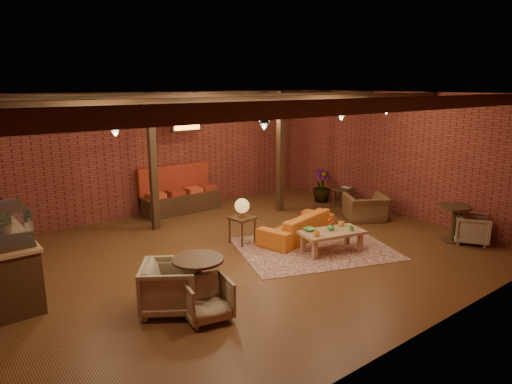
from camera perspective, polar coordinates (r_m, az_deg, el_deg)
floor at (r=9.40m, az=-2.00°, el=-7.78°), size 10.00×10.00×0.00m
ceiling at (r=8.77m, az=-2.17°, el=12.12°), size 10.00×8.00×0.02m
wall_back at (r=12.37m, az=-13.07°, el=4.71°), size 10.00×0.02×3.20m
wall_front at (r=6.26m, az=20.00°, el=-4.08°), size 10.00×0.02×3.20m
wall_right at (r=12.51m, az=16.86°, el=4.57°), size 0.02×8.00×3.20m
ceiling_beams at (r=8.77m, az=-2.17°, el=11.33°), size 9.80×6.40×0.22m
ceiling_pipe at (r=10.12m, az=-7.55°, el=10.20°), size 9.60×0.12×0.12m
post_left at (r=10.86m, az=-12.78°, el=3.56°), size 0.16×0.16×3.20m
post_right at (r=12.21m, az=3.07°, el=4.93°), size 0.16×0.16×3.20m
service_counter at (r=8.57m, az=-29.29°, el=-6.00°), size 0.80×2.50×1.60m
plant_counter at (r=8.66m, az=-29.17°, el=-2.89°), size 0.35×0.39×0.30m
banquette at (r=12.44m, az=-9.42°, el=-0.24°), size 2.10×0.70×1.00m
service_sign at (r=11.75m, az=-8.70°, el=8.15°), size 0.86×0.06×0.30m
ceiling_spotlights at (r=8.78m, az=-2.15°, el=9.90°), size 6.40×4.40×0.28m
rug at (r=9.78m, az=7.30°, el=-7.00°), size 3.74×3.31×0.01m
sofa at (r=10.28m, az=5.14°, el=-4.21°), size 2.15×1.24×0.59m
coffee_table at (r=9.52m, az=9.38°, el=-5.12°), size 1.43×0.95×0.70m
side_table_lamp at (r=9.81m, az=-1.76°, el=-2.18°), size 0.55×0.55×1.00m
round_table_left at (r=7.13m, az=-7.22°, el=-10.19°), size 0.79×0.79×0.82m
armchair_a at (r=7.18m, az=-10.72°, el=-11.31°), size 1.10×1.11×0.85m
armchair_b at (r=6.92m, az=-6.14°, el=-12.89°), size 0.78×0.74×0.68m
armchair_right at (r=11.85m, az=13.58°, el=-1.42°), size 1.20×1.09×0.88m
side_table_book at (r=12.93m, az=10.90°, el=0.28°), size 0.59×0.59×0.58m
round_table_right at (r=10.85m, az=23.53°, el=-2.97°), size 0.70×0.70×0.82m
armchair_far at (r=11.00m, az=25.40°, el=-4.02°), size 0.91×0.89×0.69m
plant_tall at (r=13.31m, az=8.36°, el=4.77°), size 1.95×1.95×2.86m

